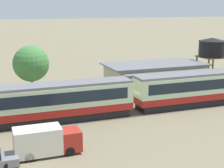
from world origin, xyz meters
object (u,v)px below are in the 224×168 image
Objects in this scene: delivery_truck_red at (46,141)px; yard_tree_1 at (31,64)px; passenger_train at (135,93)px; station_building at (155,76)px; water_tower at (212,48)px.

yard_tree_1 is at bearing 85.50° from delivery_truck_red.
passenger_train is 14.45m from delivery_truck_red.
passenger_train is at bearing -52.07° from yard_tree_1.
station_building is 26.49m from delivery_truck_red.
station_building is at bearing 42.77° from delivery_truck_red.
passenger_train is 13.54× the size of delivery_truck_red.
water_tower is 1.31× the size of delivery_truck_red.
passenger_train is at bearing -150.21° from water_tower.
station_building is 2.16× the size of yard_tree_1.
water_tower reaches higher than passenger_train.
water_tower is (10.47, 0.64, 3.73)m from station_building.
station_building is at bearing -176.50° from water_tower.
passenger_train is 10.89× the size of yard_tree_1.
delivery_truck_red is (-29.91, -18.63, -4.44)m from water_tower.
yard_tree_1 reaches higher than station_building.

